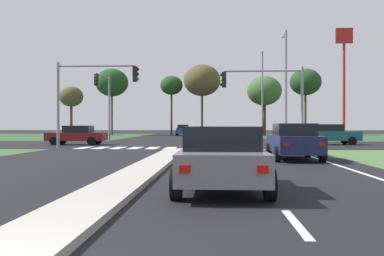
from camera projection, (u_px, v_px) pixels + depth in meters
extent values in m
plane|color=black|center=(185.00, 145.00, 33.36)|extent=(200.00, 200.00, 0.00)
cube|color=#2D4C28|center=(12.00, 136.00, 59.17)|extent=(35.00, 35.00, 0.01)
cube|color=#ADA89E|center=(147.00, 168.00, 14.39)|extent=(1.20, 22.00, 0.14)
cube|color=gray|center=(198.00, 136.00, 58.32)|extent=(1.20, 36.00, 0.14)
cube|color=silver|center=(296.00, 224.00, 6.52)|extent=(0.14, 2.00, 0.01)
cube|color=silver|center=(257.00, 177.00, 12.51)|extent=(0.14, 2.00, 0.01)
cube|color=silver|center=(243.00, 160.00, 18.50)|extent=(0.14, 2.00, 0.01)
cube|color=silver|center=(236.00, 152.00, 24.49)|extent=(0.14, 2.00, 0.01)
cube|color=silver|center=(346.00, 168.00, 15.02)|extent=(0.14, 24.00, 0.01)
cube|color=silver|center=(240.00, 150.00, 26.17)|extent=(6.40, 0.50, 0.01)
cube|color=silver|center=(84.00, 148.00, 28.51)|extent=(0.70, 2.80, 0.01)
cube|color=silver|center=(101.00, 148.00, 28.44)|extent=(0.70, 2.80, 0.01)
cube|color=silver|center=(118.00, 148.00, 28.38)|extent=(0.70, 2.80, 0.01)
cube|color=silver|center=(135.00, 148.00, 28.32)|extent=(0.70, 2.80, 0.01)
cube|color=silver|center=(153.00, 148.00, 28.26)|extent=(0.70, 2.80, 0.01)
cube|color=silver|center=(170.00, 148.00, 28.20)|extent=(0.70, 2.80, 0.01)
cube|color=silver|center=(188.00, 148.00, 28.14)|extent=(0.70, 2.80, 0.01)
cube|color=silver|center=(205.00, 148.00, 28.08)|extent=(0.70, 2.80, 0.01)
cube|color=slate|center=(222.00, 163.00, 9.86)|extent=(1.85, 4.11, 0.63)
cube|color=black|center=(222.00, 138.00, 9.71)|extent=(1.63, 1.89, 0.52)
cube|color=red|center=(185.00, 169.00, 7.83)|extent=(0.20, 0.04, 0.14)
cube|color=red|center=(263.00, 170.00, 7.75)|extent=(0.20, 0.04, 0.14)
cylinder|color=black|center=(185.00, 170.00, 11.23)|extent=(0.22, 0.64, 0.64)
cylinder|color=black|center=(257.00, 171.00, 11.13)|extent=(0.22, 0.64, 0.64)
cylinder|color=black|center=(176.00, 184.00, 8.60)|extent=(0.22, 0.64, 0.64)
cylinder|color=black|center=(270.00, 185.00, 8.50)|extent=(0.22, 0.64, 0.64)
cube|color=#161E47|center=(294.00, 144.00, 18.83)|extent=(1.81, 4.37, 0.73)
cube|color=black|center=(294.00, 129.00, 18.68)|extent=(1.60, 2.01, 0.52)
cube|color=red|center=(286.00, 144.00, 16.67)|extent=(0.20, 0.04, 0.14)
cube|color=red|center=(322.00, 144.00, 16.59)|extent=(0.20, 0.04, 0.14)
cylinder|color=black|center=(269.00, 150.00, 20.28)|extent=(0.22, 0.64, 0.64)
cylinder|color=black|center=(308.00, 150.00, 20.18)|extent=(0.22, 0.64, 0.64)
cylinder|color=black|center=(277.00, 154.00, 17.49)|extent=(0.22, 0.64, 0.64)
cylinder|color=black|center=(323.00, 154.00, 17.39)|extent=(0.22, 0.64, 0.64)
cube|color=#19565B|center=(330.00, 136.00, 33.30)|extent=(4.31, 1.87, 0.74)
cube|color=black|center=(328.00, 128.00, 33.31)|extent=(1.98, 1.64, 0.52)
cube|color=red|center=(300.00, 135.00, 34.13)|extent=(0.04, 0.20, 0.14)
cube|color=red|center=(304.00, 135.00, 32.71)|extent=(0.04, 0.20, 0.14)
cylinder|color=black|center=(345.00, 140.00, 34.16)|extent=(0.64, 0.22, 0.64)
cylinder|color=black|center=(352.00, 141.00, 32.30)|extent=(0.64, 0.22, 0.64)
cylinder|color=black|center=(309.00, 140.00, 34.31)|extent=(0.64, 0.22, 0.64)
cylinder|color=black|center=(315.00, 141.00, 32.45)|extent=(0.64, 0.22, 0.64)
cube|color=maroon|center=(76.00, 136.00, 33.06)|extent=(4.43, 1.77, 0.63)
cube|color=black|center=(78.00, 129.00, 33.04)|extent=(2.04, 1.56, 0.52)
cube|color=red|center=(103.00, 136.00, 32.26)|extent=(0.04, 0.20, 0.14)
cube|color=red|center=(107.00, 135.00, 33.61)|extent=(0.04, 0.20, 0.14)
cylinder|color=black|center=(54.00, 141.00, 32.25)|extent=(0.64, 0.22, 0.64)
cylinder|color=black|center=(62.00, 140.00, 34.02)|extent=(0.64, 0.22, 0.64)
cylinder|color=black|center=(91.00, 141.00, 32.10)|extent=(0.64, 0.22, 0.64)
cylinder|color=black|center=(98.00, 140.00, 33.87)|extent=(0.64, 0.22, 0.64)
cube|color=navy|center=(183.00, 131.00, 63.38)|extent=(1.77, 4.13, 0.75)
cube|color=black|center=(183.00, 126.00, 63.52)|extent=(1.56, 1.90, 0.52)
cube|color=red|center=(189.00, 130.00, 65.42)|extent=(0.20, 0.04, 0.14)
cube|color=red|center=(180.00, 130.00, 65.49)|extent=(0.20, 0.04, 0.14)
cylinder|color=black|center=(189.00, 133.00, 62.01)|extent=(0.22, 0.64, 0.64)
cylinder|color=black|center=(176.00, 133.00, 62.11)|extent=(0.22, 0.64, 0.64)
cylinder|color=black|center=(190.00, 133.00, 64.65)|extent=(0.22, 0.64, 0.64)
cylinder|color=black|center=(178.00, 133.00, 64.74)|extent=(0.22, 0.64, 0.64)
cylinder|color=gray|center=(109.00, 109.00, 40.33)|extent=(0.18, 0.18, 6.07)
cylinder|color=gray|center=(103.00, 76.00, 38.12)|extent=(0.12, 4.39, 0.12)
cube|color=black|center=(96.00, 80.00, 35.93)|extent=(0.32, 0.26, 0.95)
sphere|color=red|center=(96.00, 76.00, 35.77)|extent=(0.20, 0.20, 0.20)
sphere|color=#3A2405|center=(96.00, 80.00, 35.77)|extent=(0.20, 0.20, 0.20)
sphere|color=black|center=(96.00, 83.00, 35.77)|extent=(0.20, 0.20, 0.20)
cylinder|color=gray|center=(302.00, 108.00, 26.35)|extent=(0.18, 0.18, 5.09)
cylinder|color=gray|center=(263.00, 71.00, 26.46)|extent=(4.76, 0.12, 0.12)
cube|color=black|center=(224.00, 80.00, 26.59)|extent=(0.26, 0.32, 0.95)
sphere|color=#360503|center=(221.00, 75.00, 26.60)|extent=(0.20, 0.20, 0.20)
sphere|color=orange|center=(221.00, 80.00, 26.60)|extent=(0.20, 0.20, 0.20)
sphere|color=black|center=(221.00, 85.00, 26.60)|extent=(0.20, 0.20, 0.20)
cylinder|color=gray|center=(58.00, 106.00, 27.15)|extent=(0.18, 0.18, 5.47)
cylinder|color=gray|center=(96.00, 66.00, 27.01)|extent=(4.90, 0.12, 0.12)
cube|color=black|center=(135.00, 74.00, 26.88)|extent=(0.26, 0.32, 0.95)
sphere|color=#360503|center=(138.00, 69.00, 26.87)|extent=(0.20, 0.20, 0.20)
sphere|color=#3A2405|center=(138.00, 74.00, 26.87)|extent=(0.20, 0.20, 0.20)
sphere|color=green|center=(138.00, 79.00, 26.88)|extent=(0.20, 0.20, 0.20)
cylinder|color=gray|center=(286.00, 87.00, 36.69)|extent=(0.20, 0.20, 9.60)
cylinder|color=gray|center=(285.00, 34.00, 37.55)|extent=(0.21, 1.79, 0.10)
ellipsoid|color=#B2B2A8|center=(284.00, 37.00, 38.44)|extent=(0.56, 0.28, 0.20)
cylinder|color=gray|center=(262.00, 95.00, 54.85)|extent=(0.20, 0.20, 10.75)
cylinder|color=gray|center=(262.00, 52.00, 53.91)|extent=(0.34, 1.84, 0.10)
ellipsoid|color=#B2B2A8|center=(262.00, 52.00, 53.00)|extent=(0.56, 0.28, 0.20)
cylinder|color=red|center=(344.00, 91.00, 45.86)|extent=(0.28, 0.28, 10.24)
cube|color=red|center=(344.00, 36.00, 45.82)|extent=(1.80, 0.30, 1.60)
torus|color=yellow|center=(340.00, 36.00, 46.01)|extent=(0.96, 0.16, 0.96)
torus|color=yellow|center=(347.00, 36.00, 45.97)|extent=(0.96, 0.16, 0.96)
cylinder|color=#423323|center=(71.00, 119.00, 69.32)|extent=(0.41, 0.41, 5.08)
ellipsoid|color=#4C4728|center=(71.00, 97.00, 69.30)|extent=(3.82, 3.82, 3.25)
cylinder|color=#423323|center=(112.00, 113.00, 65.24)|extent=(0.28, 0.28, 6.62)
ellipsoid|color=#1E421E|center=(112.00, 83.00, 65.22)|extent=(4.94, 4.94, 4.20)
cylinder|color=#423323|center=(171.00, 113.00, 64.84)|extent=(0.29, 0.29, 6.59)
ellipsoid|color=#1E421E|center=(171.00, 85.00, 64.82)|extent=(3.37, 3.37, 2.86)
cylinder|color=#423323|center=(202.00, 113.00, 63.61)|extent=(0.30, 0.30, 6.64)
ellipsoid|color=#4C4728|center=(202.00, 80.00, 63.58)|extent=(5.46, 5.46, 4.64)
cylinder|color=#423323|center=(264.00, 118.00, 63.94)|extent=(0.48, 0.48, 5.22)
ellipsoid|color=#38602D|center=(264.00, 91.00, 63.92)|extent=(5.13, 5.13, 4.36)
cylinder|color=#423323|center=(305.00, 113.00, 67.25)|extent=(0.34, 0.34, 6.92)
ellipsoid|color=#1E421E|center=(305.00, 82.00, 67.22)|extent=(4.88, 4.88, 4.15)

